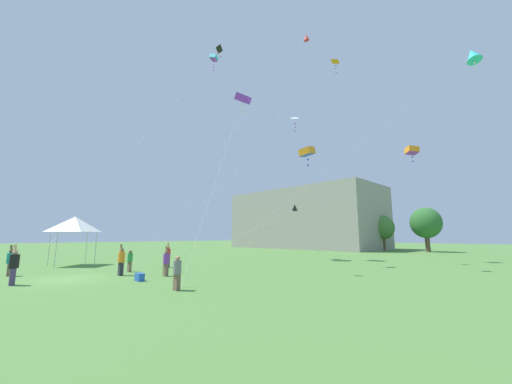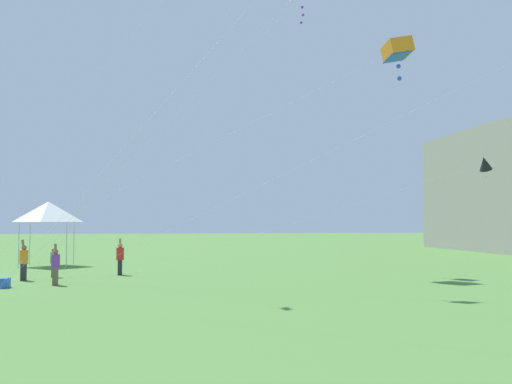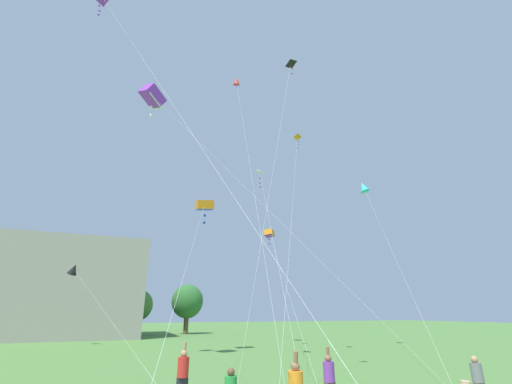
{
  "view_description": "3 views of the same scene",
  "coord_description": "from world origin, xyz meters",
  "px_view_note": "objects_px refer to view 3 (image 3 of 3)",
  "views": [
    {
      "loc": [
        19.85,
        -4.04,
        2.49
      ],
      "look_at": [
        3.17,
        12.29,
        6.1
      ],
      "focal_mm": 20.0,
      "sensor_mm": 36.0,
      "label": 1
    },
    {
      "loc": [
        29.52,
        9.75,
        2.84
      ],
      "look_at": [
        0.28,
        14.26,
        4.39
      ],
      "focal_mm": 40.0,
      "sensor_mm": 36.0,
      "label": 2
    },
    {
      "loc": [
        -4.48,
        -6.49,
        2.99
      ],
      "look_at": [
        2.64,
        11.17,
        9.71
      ],
      "focal_mm": 24.0,
      "sensor_mm": 36.0,
      "label": 3
    }
  ],
  "objects_px": {
    "kite_orange_box_4": "(204,206)",
    "kite_orange_box_3": "(269,234)",
    "kite_black_delta_8": "(290,69)",
    "kite_red_diamond_1": "(237,82)",
    "person_purple_shirt": "(329,377)",
    "kite_black_diamond_0": "(74,269)",
    "kite_white_delta_9": "(260,173)",
    "kite_purple_box_2": "(152,97)",
    "kite_orange_delta_6": "(297,139)",
    "person_grey_shirt": "(478,379)",
    "kite_cyan_diamond_5": "(363,187)",
    "person_red_shirt": "(183,373)"
  },
  "relations": [
    {
      "from": "kite_red_diamond_1",
      "to": "kite_orange_box_3",
      "type": "relative_size",
      "value": 1.02
    },
    {
      "from": "kite_red_diamond_1",
      "to": "kite_white_delta_9",
      "type": "height_order",
      "value": "kite_red_diamond_1"
    },
    {
      "from": "kite_orange_box_4",
      "to": "person_grey_shirt",
      "type": "bearing_deg",
      "value": -73.25
    },
    {
      "from": "kite_red_diamond_1",
      "to": "kite_orange_delta_6",
      "type": "xyz_separation_m",
      "value": [
        4.61,
        -2.85,
        -6.54
      ]
    },
    {
      "from": "kite_purple_box_2",
      "to": "kite_cyan_diamond_5",
      "type": "distance_m",
      "value": 21.44
    },
    {
      "from": "person_grey_shirt",
      "to": "kite_orange_box_3",
      "type": "height_order",
      "value": "kite_orange_box_3"
    },
    {
      "from": "person_red_shirt",
      "to": "kite_black_delta_8",
      "type": "distance_m",
      "value": 16.24
    },
    {
      "from": "kite_orange_box_4",
      "to": "kite_cyan_diamond_5",
      "type": "height_order",
      "value": "kite_cyan_diamond_5"
    },
    {
      "from": "kite_cyan_diamond_5",
      "to": "kite_red_diamond_1",
      "type": "bearing_deg",
      "value": -179.27
    },
    {
      "from": "kite_black_diamond_0",
      "to": "kite_orange_box_4",
      "type": "height_order",
      "value": "kite_orange_box_4"
    },
    {
      "from": "kite_black_delta_8",
      "to": "kite_cyan_diamond_5",
      "type": "bearing_deg",
      "value": 38.94
    },
    {
      "from": "kite_orange_box_4",
      "to": "person_purple_shirt",
      "type": "bearing_deg",
      "value": -87.18
    },
    {
      "from": "kite_orange_box_4",
      "to": "kite_cyan_diamond_5",
      "type": "relative_size",
      "value": 1.44
    },
    {
      "from": "person_grey_shirt",
      "to": "kite_white_delta_9",
      "type": "xyz_separation_m",
      "value": [
        -2.77,
        12.66,
        12.11
      ]
    },
    {
      "from": "kite_orange_delta_6",
      "to": "person_purple_shirt",
      "type": "bearing_deg",
      "value": -116.5
    },
    {
      "from": "kite_black_delta_8",
      "to": "kite_white_delta_9",
      "type": "relative_size",
      "value": 1.27
    },
    {
      "from": "kite_red_diamond_1",
      "to": "kite_cyan_diamond_5",
      "type": "relative_size",
      "value": 1.44
    },
    {
      "from": "kite_purple_box_2",
      "to": "kite_white_delta_9",
      "type": "xyz_separation_m",
      "value": [
        8.29,
        -1.18,
        -5.4
      ]
    },
    {
      "from": "person_purple_shirt",
      "to": "kite_white_delta_9",
      "type": "xyz_separation_m",
      "value": [
        1.99,
        10.79,
        12.05
      ]
    },
    {
      "from": "kite_black_diamond_0",
      "to": "kite_orange_box_4",
      "type": "xyz_separation_m",
      "value": [
        10.31,
        -10.87,
        4.69
      ]
    },
    {
      "from": "kite_black_delta_8",
      "to": "kite_black_diamond_0",
      "type": "bearing_deg",
      "value": 115.83
    },
    {
      "from": "kite_purple_box_2",
      "to": "kite_orange_delta_6",
      "type": "distance_m",
      "value": 12.11
    },
    {
      "from": "kite_orange_box_4",
      "to": "kite_white_delta_9",
      "type": "height_order",
      "value": "kite_white_delta_9"
    },
    {
      "from": "kite_orange_box_4",
      "to": "kite_orange_box_3",
      "type": "bearing_deg",
      "value": 34.37
    },
    {
      "from": "kite_red_diamond_1",
      "to": "person_purple_shirt",
      "type": "bearing_deg",
      "value": -94.37
    },
    {
      "from": "kite_orange_box_4",
      "to": "kite_black_delta_8",
      "type": "distance_m",
      "value": 14.34
    },
    {
      "from": "person_grey_shirt",
      "to": "kite_orange_delta_6",
      "type": "bearing_deg",
      "value": -107.62
    },
    {
      "from": "person_red_shirt",
      "to": "kite_purple_box_2",
      "type": "xyz_separation_m",
      "value": [
        -1.76,
        9.51,
        17.4
      ]
    },
    {
      "from": "person_grey_shirt",
      "to": "kite_orange_delta_6",
      "type": "relative_size",
      "value": 0.09
    },
    {
      "from": "kite_red_diamond_1",
      "to": "kite_orange_box_3",
      "type": "xyz_separation_m",
      "value": [
        6.93,
        8.39,
        -12.21
      ]
    },
    {
      "from": "person_grey_shirt",
      "to": "kite_white_delta_9",
      "type": "bearing_deg",
      "value": -91.22
    },
    {
      "from": "kite_orange_delta_6",
      "to": "kite_white_delta_9",
      "type": "bearing_deg",
      "value": -170.09
    },
    {
      "from": "person_red_shirt",
      "to": "person_grey_shirt",
      "type": "relative_size",
      "value": 1.25
    },
    {
      "from": "kite_red_diamond_1",
      "to": "kite_purple_box_2",
      "type": "height_order",
      "value": "kite_red_diamond_1"
    },
    {
      "from": "kite_red_diamond_1",
      "to": "kite_orange_box_4",
      "type": "relative_size",
      "value": 1.0
    },
    {
      "from": "kite_purple_box_2",
      "to": "kite_orange_box_3",
      "type": "distance_m",
      "value": 19.24
    },
    {
      "from": "person_red_shirt",
      "to": "kite_red_diamond_1",
      "type": "bearing_deg",
      "value": 94.07
    },
    {
      "from": "kite_red_diamond_1",
      "to": "kite_white_delta_9",
      "type": "xyz_separation_m",
      "value": [
        0.9,
        -3.5,
        -10.5
      ]
    },
    {
      "from": "person_purple_shirt",
      "to": "kite_orange_box_3",
      "type": "relative_size",
      "value": 0.08
    },
    {
      "from": "person_grey_shirt",
      "to": "kite_orange_delta_6",
      "type": "height_order",
      "value": "kite_orange_delta_6"
    },
    {
      "from": "person_purple_shirt",
      "to": "kite_black_diamond_0",
      "type": "bearing_deg",
      "value": 168.16
    },
    {
      "from": "kite_cyan_diamond_5",
      "to": "kite_white_delta_9",
      "type": "bearing_deg",
      "value": -163.9
    },
    {
      "from": "kite_orange_box_4",
      "to": "kite_black_delta_8",
      "type": "xyz_separation_m",
      "value": [
        1.49,
        -13.5,
        4.6
      ]
    },
    {
      "from": "kite_orange_box_4",
      "to": "kite_orange_delta_6",
      "type": "height_order",
      "value": "kite_orange_delta_6"
    },
    {
      "from": "kite_black_diamond_0",
      "to": "kite_orange_box_3",
      "type": "height_order",
      "value": "kite_orange_box_3"
    },
    {
      "from": "person_red_shirt",
      "to": "kite_black_delta_8",
      "type": "height_order",
      "value": "kite_black_delta_8"
    },
    {
      "from": "kite_cyan_diamond_5",
      "to": "person_purple_shirt",
      "type": "bearing_deg",
      "value": -135.47
    },
    {
      "from": "kite_black_diamond_0",
      "to": "kite_black_delta_8",
      "type": "bearing_deg",
      "value": -64.17
    },
    {
      "from": "kite_red_diamond_1",
      "to": "kite_purple_box_2",
      "type": "distance_m",
      "value": 9.27
    },
    {
      "from": "person_purple_shirt",
      "to": "kite_black_diamond_0",
      "type": "relative_size",
      "value": 0.07
    }
  ]
}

